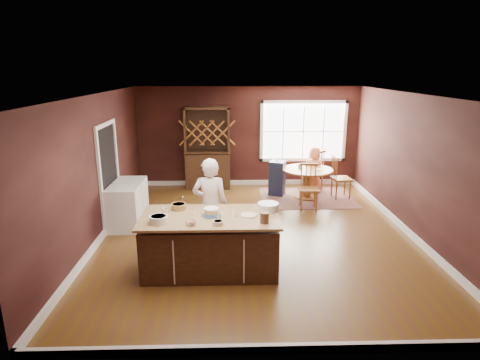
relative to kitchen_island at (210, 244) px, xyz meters
name	(u,v)px	position (x,y,z in m)	size (l,w,h in m)	color
room_shell	(257,167)	(0.84, 1.44, 0.91)	(7.00, 7.00, 7.00)	#583B13
window	(303,131)	(2.34, 4.91, 1.06)	(2.36, 0.10, 1.66)	white
doorway	(110,177)	(-2.13, 2.04, 0.59)	(0.08, 1.26, 2.13)	white
kitchen_island	(210,244)	(0.00, 0.00, 0.00)	(2.17, 1.14, 0.92)	black
dining_table	(307,177)	(2.26, 3.66, 0.10)	(1.25, 1.25, 0.75)	brown
baker	(210,206)	(-0.02, 0.70, 0.41)	(0.62, 0.41, 1.70)	beige
layer_cake	(211,212)	(0.02, 0.00, 0.55)	(0.32, 0.32, 0.13)	white
bowl_blue	(159,219)	(-0.75, -0.26, 0.53)	(0.28, 0.28, 0.11)	white
bowl_yellow	(179,206)	(-0.52, 0.33, 0.53)	(0.25, 0.25, 0.09)	#866047
bowl_pink	(191,223)	(-0.26, -0.37, 0.51)	(0.16, 0.16, 0.06)	silver
bowl_olive	(218,223)	(0.14, -0.37, 0.51)	(0.16, 0.16, 0.06)	#EEE7CF
drinking_glass	(235,212)	(0.40, -0.05, 0.55)	(0.07, 0.07, 0.15)	silver
dinner_plate	(249,215)	(0.61, 0.00, 0.49)	(0.26, 0.26, 0.02)	beige
white_tub	(268,207)	(0.94, 0.25, 0.54)	(0.34, 0.34, 0.12)	white
stoneware_crock	(264,218)	(0.83, -0.31, 0.56)	(0.14, 0.14, 0.16)	brown
rug	(306,198)	(2.26, 3.66, -0.43)	(2.30, 1.77, 0.01)	brown
chair_east	(341,177)	(3.12, 3.66, 0.11)	(0.46, 0.44, 1.09)	brown
chair_south	(309,187)	(2.13, 2.82, 0.09)	(0.45, 0.43, 1.07)	olive
chair_north	(313,170)	(2.56, 4.38, 0.11)	(0.46, 0.44, 1.10)	#965524
seated_woman	(314,170)	(2.51, 4.13, 0.17)	(0.60, 0.39, 1.22)	#E5885F
high_chair	(277,177)	(1.54, 3.94, 0.02)	(0.37, 0.37, 0.93)	#162038
toddler	(276,164)	(1.51, 4.01, 0.37)	(0.18, 0.14, 0.26)	#8CA5BF
table_plate	(318,169)	(2.51, 3.58, 0.32)	(0.18, 0.18, 0.01)	beige
table_cup	(300,166)	(2.08, 3.77, 0.36)	(0.11, 0.11, 0.09)	white
hutch	(208,148)	(-0.26, 4.66, 0.66)	(1.19, 0.50, 2.19)	#371D10
washer	(124,209)	(-1.80, 1.72, 0.00)	(0.61, 0.59, 0.88)	white
dryer	(132,199)	(-1.80, 2.36, 0.00)	(0.61, 0.59, 0.88)	silver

